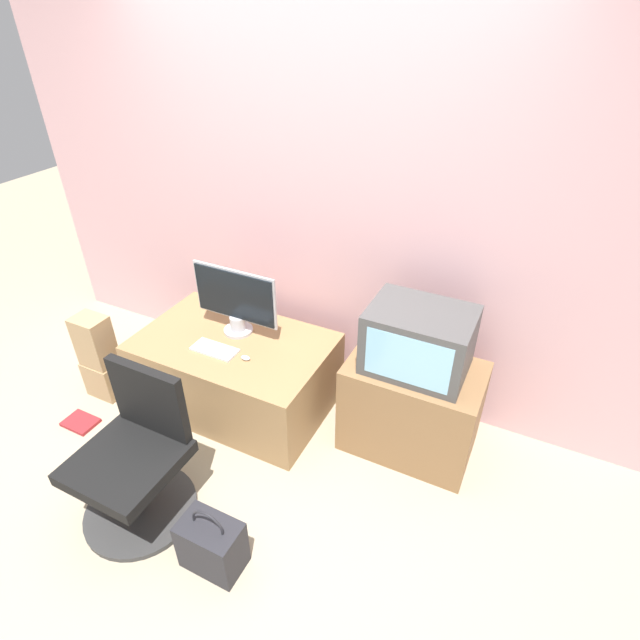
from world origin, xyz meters
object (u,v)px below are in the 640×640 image
Objects in this scene: main_monitor at (235,301)px; crt_tv at (419,340)px; keyboard at (215,350)px; mouse at (245,358)px; book at (81,422)px; cardboard_box_lower at (105,377)px; office_chair at (136,461)px; handbag at (212,545)px.

main_monitor is 1.06× the size of crt_tv.
keyboard is 4.88× the size of mouse.
mouse is at bearing 28.07° from book.
mouse is 1.13m from cardboard_box_lower.
office_chair reaches higher than mouse.
office_chair reaches higher than handbag.
handbag is (0.59, -0.90, -0.36)m from keyboard.
cardboard_box_lower reaches higher than book.
crt_tv reaches higher than handbag.
main_monitor reaches higher than keyboard.
office_chair is at bearing -85.62° from keyboard.
keyboard is 0.53× the size of crt_tv.
handbag is at bearing -26.13° from cardboard_box_lower.
crt_tv is (1.17, 0.03, 0.05)m from main_monitor.
keyboard is 1.24m from crt_tv.
crt_tv is 1.41× the size of handbag.
handbag is (0.53, -0.11, -0.19)m from office_chair.
main_monitor is at bearing 44.29° from book.
crt_tv is 1.46m from handbag.
mouse is 1.22m from book.
book is (-0.77, -0.75, -0.72)m from main_monitor.
book is at bearing -145.88° from keyboard.
main_monitor is 0.33m from keyboard.
keyboard is at bearing 13.67° from cardboard_box_lower.
mouse is at bearing 2.12° from keyboard.
handbag is (0.58, -1.14, -0.59)m from main_monitor.
keyboard reaches higher than book.
keyboard is 1.11× the size of cardboard_box_lower.
crt_tv is 0.66× the size of office_chair.
handbag reaches higher than cardboard_box_lower.
mouse is at bearing 112.27° from handbag.
crt_tv reaches higher than mouse.
office_chair is (-1.12, -1.06, -0.44)m from crt_tv.
handbag is (-0.59, -1.17, -0.63)m from crt_tv.
cardboard_box_lower is 0.67× the size of handbag.
book is at bearing -135.71° from main_monitor.
book is (-0.98, -0.52, -0.50)m from mouse.
main_monitor reaches higher than office_chair.
main_monitor is at bearing 116.91° from handbag.
cardboard_box_lower is at bearing 102.12° from book.
mouse is 1.03m from crt_tv.
office_chair is at bearing -33.26° from cardboard_box_lower.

